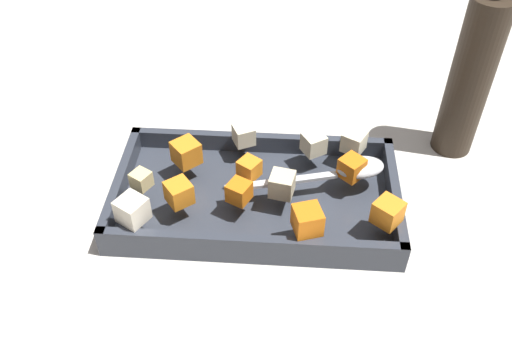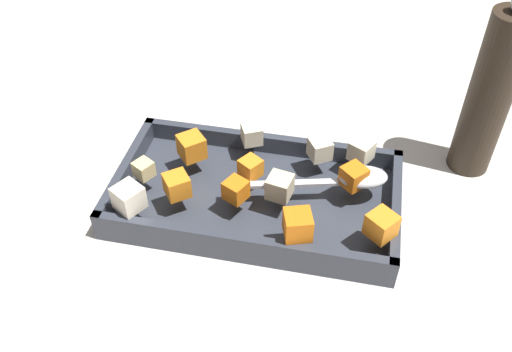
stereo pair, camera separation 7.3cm
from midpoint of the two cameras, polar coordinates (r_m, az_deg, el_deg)
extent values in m
plane|color=beige|center=(0.75, 3.29, -4.10)|extent=(4.00, 4.00, 0.00)
cube|color=#333842|center=(0.76, 2.74, -2.61)|extent=(0.38, 0.21, 0.01)
cube|color=#333842|center=(0.82, 3.95, 3.20)|extent=(0.38, 0.01, 0.03)
cube|color=#333842|center=(0.68, 1.41, -7.07)|extent=(0.38, 0.01, 0.03)
cube|color=#333842|center=(0.75, 16.63, -3.38)|extent=(0.01, 0.21, 0.03)
cube|color=#333842|center=(0.79, -10.39, 0.45)|extent=(0.01, 0.21, 0.03)
cube|color=orange|center=(0.69, 15.59, -4.97)|extent=(0.04, 0.04, 0.03)
cube|color=orange|center=(0.71, -5.13, -1.08)|extent=(0.04, 0.04, 0.03)
cube|color=orange|center=(0.77, -3.84, 2.86)|extent=(0.05, 0.05, 0.03)
cube|color=orange|center=(0.74, 12.65, -0.19)|extent=(0.04, 0.04, 0.03)
cube|color=orange|center=(0.74, 2.27, 0.72)|extent=(0.04, 0.04, 0.03)
cube|color=orange|center=(0.67, 7.39, -5.08)|extent=(0.04, 0.04, 0.03)
cube|color=orange|center=(0.71, 0.89, -1.56)|extent=(0.04, 0.04, 0.03)
cube|color=beige|center=(0.79, 2.22, 4.15)|extent=(0.04, 0.04, 0.03)
cube|color=#E0CC89|center=(0.74, -8.66, 0.37)|extent=(0.03, 0.03, 0.02)
cube|color=beige|center=(0.71, 5.37, -1.13)|extent=(0.03, 0.03, 0.03)
cube|color=beige|center=(0.78, 13.26, 2.42)|extent=(0.04, 0.04, 0.03)
cube|color=beige|center=(0.78, 9.18, 2.61)|extent=(0.04, 0.04, 0.03)
cube|color=silver|center=(0.70, -9.89, -2.32)|extent=(0.04, 0.04, 0.03)
ellipsoid|color=silver|center=(0.75, 13.55, -0.23)|extent=(0.07, 0.05, 0.02)
cube|color=silver|center=(0.73, 5.41, -0.94)|extent=(0.15, 0.05, 0.01)
cylinder|color=#2D2319|center=(0.83, 24.94, 7.19)|extent=(0.06, 0.06, 0.24)
camera|label=1|loc=(0.04, -87.13, 2.66)|focal=39.55mm
camera|label=2|loc=(0.04, 92.87, -2.66)|focal=39.55mm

